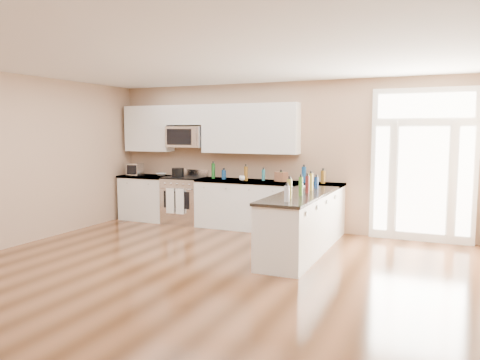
% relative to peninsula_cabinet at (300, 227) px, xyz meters
% --- Properties ---
extents(ground, '(8.00, 8.00, 0.00)m').
position_rel_peninsula_cabinet_xyz_m(ground, '(-0.93, -2.24, -0.43)').
color(ground, '#482914').
extents(room_shell, '(8.00, 8.00, 8.00)m').
position_rel_peninsula_cabinet_xyz_m(room_shell, '(-0.93, -2.24, 1.27)').
color(room_shell, tan).
rests_on(room_shell, ground).
extents(back_cabinet_left, '(1.10, 0.66, 0.94)m').
position_rel_peninsula_cabinet_xyz_m(back_cabinet_left, '(-3.80, 1.45, 0.00)').
color(back_cabinet_left, white).
rests_on(back_cabinet_left, ground).
extents(back_cabinet_right, '(2.85, 0.66, 0.94)m').
position_rel_peninsula_cabinet_xyz_m(back_cabinet_right, '(-1.08, 1.45, 0.00)').
color(back_cabinet_right, white).
rests_on(back_cabinet_right, ground).
extents(peninsula_cabinet, '(0.69, 2.32, 0.94)m').
position_rel_peninsula_cabinet_xyz_m(peninsula_cabinet, '(0.00, 0.00, 0.00)').
color(peninsula_cabinet, white).
rests_on(peninsula_cabinet, ground).
extents(upper_cabinet_left, '(1.04, 0.33, 0.95)m').
position_rel_peninsula_cabinet_xyz_m(upper_cabinet_left, '(-3.81, 1.59, 1.49)').
color(upper_cabinet_left, white).
rests_on(upper_cabinet_left, room_shell).
extents(upper_cabinet_right, '(1.94, 0.33, 0.95)m').
position_rel_peninsula_cabinet_xyz_m(upper_cabinet_right, '(-1.50, 1.59, 1.49)').
color(upper_cabinet_right, white).
rests_on(upper_cabinet_right, room_shell).
extents(upper_cabinet_short, '(0.82, 0.33, 0.40)m').
position_rel_peninsula_cabinet_xyz_m(upper_cabinet_short, '(-2.88, 1.59, 1.77)').
color(upper_cabinet_short, white).
rests_on(upper_cabinet_short, room_shell).
extents(microwave, '(0.78, 0.41, 0.42)m').
position_rel_peninsula_cabinet_xyz_m(microwave, '(-2.88, 1.56, 1.33)').
color(microwave, silver).
rests_on(microwave, room_shell).
extents(entry_door, '(1.70, 0.10, 2.60)m').
position_rel_peninsula_cabinet_xyz_m(entry_door, '(1.62, 1.71, 0.87)').
color(entry_door, white).
rests_on(entry_door, ground).
extents(kitchen_range, '(0.79, 0.70, 1.08)m').
position_rel_peninsula_cabinet_xyz_m(kitchen_range, '(-2.87, 1.45, 0.04)').
color(kitchen_range, silver).
rests_on(kitchen_range, ground).
extents(stockpot, '(0.29, 0.29, 0.19)m').
position_rel_peninsula_cabinet_xyz_m(stockpot, '(-3.01, 1.42, 0.61)').
color(stockpot, black).
rests_on(stockpot, kitchen_range).
extents(toaster_oven, '(0.32, 0.26, 0.26)m').
position_rel_peninsula_cabinet_xyz_m(toaster_oven, '(-4.03, 1.37, 0.64)').
color(toaster_oven, silver).
rests_on(toaster_oven, back_cabinet_left).
extents(cardboard_box, '(0.26, 0.23, 0.18)m').
position_rel_peninsula_cabinet_xyz_m(cardboard_box, '(-0.82, 1.52, 0.59)').
color(cardboard_box, brown).
rests_on(cardboard_box, back_cabinet_right).
extents(bowl_left, '(0.26, 0.26, 0.05)m').
position_rel_peninsula_cabinet_xyz_m(bowl_left, '(-3.52, 1.58, 0.53)').
color(bowl_left, white).
rests_on(bowl_left, back_cabinet_left).
extents(bowl_peninsula, '(0.20, 0.20, 0.05)m').
position_rel_peninsula_cabinet_xyz_m(bowl_peninsula, '(-0.12, 0.59, 0.53)').
color(bowl_peninsula, white).
rests_on(bowl_peninsula, peninsula_cabinet).
extents(cup_counter, '(0.14, 0.14, 0.09)m').
position_rel_peninsula_cabinet_xyz_m(cup_counter, '(-1.54, 1.33, 0.55)').
color(cup_counter, white).
rests_on(cup_counter, back_cabinet_right).
extents(counter_bottles, '(2.36, 2.42, 0.30)m').
position_rel_peninsula_cabinet_xyz_m(counter_bottles, '(-0.62, 0.83, 0.63)').
color(counter_bottles, '#19591E').
rests_on(counter_bottles, back_cabinet_right).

